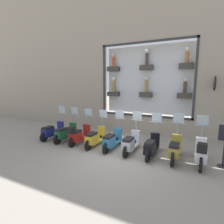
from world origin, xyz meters
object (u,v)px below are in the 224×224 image
(scooter_yellow_5, at_px, (95,138))
(scooter_silver_3, at_px, (131,143))
(scooter_green_7, at_px, (65,133))
(scooter_navy_8, at_px, (52,131))
(scooter_teal_4, at_px, (112,140))
(scooter_olive_1, at_px, (175,149))
(scooter_red_6, at_px, (78,135))
(scooter_white_0, at_px, (201,153))
(scooter_black_2, at_px, (151,146))

(scooter_yellow_5, bearing_deg, scooter_silver_3, -89.93)
(scooter_green_7, distance_m, scooter_navy_8, 0.87)
(scooter_teal_4, xyz_separation_m, scooter_yellow_5, (-0.00, 0.87, -0.01))
(scooter_olive_1, xyz_separation_m, scooter_red_6, (-0.07, 4.37, 0.02))
(scooter_white_0, bearing_deg, scooter_green_7, 89.49)
(scooter_green_7, bearing_deg, scooter_teal_4, -89.98)
(scooter_white_0, height_order, scooter_black_2, scooter_white_0)
(scooter_silver_3, bearing_deg, scooter_yellow_5, 90.07)
(scooter_black_2, bearing_deg, scooter_green_7, 89.99)
(scooter_white_0, height_order, scooter_silver_3, scooter_white_0)
(scooter_red_6, bearing_deg, scooter_green_7, 85.76)
(scooter_black_2, xyz_separation_m, scooter_navy_8, (0.00, 5.24, 0.00))
(scooter_white_0, distance_m, scooter_black_2, 1.75)
(scooter_green_7, bearing_deg, scooter_olive_1, -89.93)
(scooter_white_0, distance_m, scooter_yellow_5, 4.37)
(scooter_teal_4, distance_m, scooter_yellow_5, 0.87)
(scooter_black_2, relative_size, scooter_silver_3, 1.00)
(scooter_silver_3, xyz_separation_m, scooter_teal_4, (0.00, 0.87, 0.00))
(scooter_green_7, bearing_deg, scooter_black_2, -90.01)
(scooter_red_6, bearing_deg, scooter_olive_1, -89.07)
(scooter_red_6, height_order, scooter_navy_8, scooter_navy_8)
(scooter_yellow_5, relative_size, scooter_red_6, 1.00)
(scooter_silver_3, bearing_deg, scooter_white_0, -91.19)
(scooter_black_2, relative_size, scooter_red_6, 1.00)
(scooter_olive_1, height_order, scooter_green_7, scooter_olive_1)
(scooter_white_0, xyz_separation_m, scooter_green_7, (0.05, 6.11, -0.06))
(scooter_white_0, height_order, scooter_red_6, scooter_white_0)
(scooter_olive_1, relative_size, scooter_green_7, 1.01)
(scooter_teal_4, distance_m, scooter_red_6, 1.75)
(scooter_silver_3, xyz_separation_m, scooter_navy_8, (-0.00, 4.37, -0.00))
(scooter_red_6, relative_size, scooter_navy_8, 1.00)
(scooter_olive_1, height_order, scooter_navy_8, scooter_olive_1)
(scooter_yellow_5, xyz_separation_m, scooter_red_6, (-0.06, 0.87, 0.04))
(scooter_olive_1, relative_size, scooter_yellow_5, 1.01)
(scooter_silver_3, distance_m, scooter_green_7, 3.49)
(scooter_olive_1, xyz_separation_m, scooter_black_2, (-0.01, 0.87, -0.02))
(scooter_red_6, bearing_deg, scooter_yellow_5, -85.89)
(scooter_white_0, relative_size, scooter_silver_3, 1.01)
(scooter_red_6, xyz_separation_m, scooter_green_7, (0.06, 0.87, -0.04))
(scooter_yellow_5, distance_m, scooter_red_6, 0.88)
(scooter_yellow_5, xyz_separation_m, scooter_navy_8, (0.00, 2.62, 0.00))
(scooter_silver_3, distance_m, scooter_red_6, 2.62)
(scooter_yellow_5, xyz_separation_m, scooter_green_7, (0.00, 1.75, 0.01))
(scooter_silver_3, height_order, scooter_navy_8, scooter_navy_8)
(scooter_red_6, height_order, scooter_green_7, scooter_green_7)
(scooter_silver_3, height_order, scooter_teal_4, scooter_teal_4)
(scooter_white_0, distance_m, scooter_green_7, 6.11)
(scooter_green_7, bearing_deg, scooter_white_0, -90.51)
(scooter_white_0, bearing_deg, scooter_teal_4, 89.09)
(scooter_olive_1, relative_size, scooter_silver_3, 1.01)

